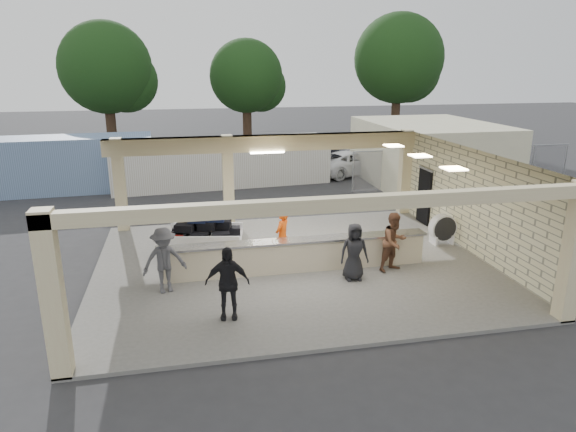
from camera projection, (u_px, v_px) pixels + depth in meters
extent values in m
plane|color=#2B2B2D|center=(292.00, 267.00, 16.07)|extent=(120.00, 120.00, 0.00)
cube|color=#5E5D57|center=(292.00, 265.00, 16.06)|extent=(12.00, 10.00, 0.10)
cube|color=#CEB88A|center=(293.00, 156.00, 15.07)|extent=(12.00, 10.00, 0.02)
cube|color=beige|center=(472.00, 203.00, 16.75)|extent=(0.02, 10.00, 3.50)
cube|color=black|center=(424.00, 197.00, 19.91)|extent=(0.10, 0.95, 2.10)
cube|color=#CEB88A|center=(266.00, 143.00, 19.62)|extent=(12.00, 0.50, 0.60)
cube|color=#CEB88A|center=(343.00, 204.00, 10.57)|extent=(12.00, 0.30, 0.30)
cube|color=#CEB88A|center=(120.00, 185.00, 18.94)|extent=(0.40, 0.40, 3.50)
cube|color=#CEB88A|center=(228.00, 181.00, 19.72)|extent=(0.40, 0.40, 3.50)
cube|color=#CEB88A|center=(405.00, 172.00, 21.20)|extent=(0.40, 0.40, 3.50)
cube|color=#CEB88A|center=(53.00, 296.00, 9.92)|extent=(0.40, 0.40, 3.50)
cube|color=#CEB88A|center=(573.00, 253.00, 12.19)|extent=(0.40, 0.40, 3.50)
cube|color=white|center=(267.00, 152.00, 19.47)|extent=(1.30, 0.12, 0.06)
cube|color=#FFEABF|center=(393.00, 146.00, 17.23)|extent=(0.55, 0.55, 0.04)
cube|color=#FFEABF|center=(420.00, 156.00, 15.36)|extent=(0.55, 0.55, 0.04)
cube|color=#FFEABF|center=(454.00, 169.00, 13.48)|extent=(0.55, 0.55, 0.04)
cube|color=beige|center=(296.00, 256.00, 15.45)|extent=(8.00, 0.50, 0.90)
cube|color=#B7B7BC|center=(296.00, 240.00, 15.31)|extent=(8.20, 0.58, 0.06)
cube|color=white|center=(204.00, 239.00, 16.56)|extent=(2.64, 1.88, 0.12)
cylinder|color=black|center=(172.00, 256.00, 16.15)|extent=(0.19, 0.40, 0.38)
cylinder|color=black|center=(178.00, 245.00, 17.17)|extent=(0.19, 0.40, 0.38)
cylinder|color=black|center=(233.00, 256.00, 16.18)|extent=(0.19, 0.40, 0.38)
cylinder|color=black|center=(236.00, 245.00, 17.19)|extent=(0.19, 0.40, 0.38)
cube|color=white|center=(207.00, 227.00, 17.20)|extent=(2.37, 0.51, 0.29)
cube|color=white|center=(200.00, 241.00, 15.82)|extent=(2.37, 0.51, 0.29)
cube|color=black|center=(178.00, 237.00, 16.22)|extent=(0.62, 0.47, 0.25)
cube|color=black|center=(199.00, 237.00, 16.23)|extent=(0.62, 0.47, 0.25)
cube|color=black|center=(221.00, 237.00, 16.24)|extent=(0.62, 0.47, 0.25)
cube|color=black|center=(182.00, 231.00, 16.78)|extent=(0.62, 0.47, 0.25)
cube|color=black|center=(202.00, 231.00, 16.78)|extent=(0.62, 0.47, 0.25)
cube|color=black|center=(223.00, 231.00, 16.79)|extent=(0.62, 0.47, 0.25)
cube|color=black|center=(184.00, 228.00, 16.24)|extent=(0.62, 0.47, 0.25)
cube|color=black|center=(206.00, 226.00, 16.44)|extent=(0.62, 0.47, 0.25)
cube|color=black|center=(222.00, 224.00, 16.63)|extent=(0.62, 0.47, 0.25)
cube|color=black|center=(193.00, 223.00, 16.71)|extent=(0.62, 0.47, 0.25)
cube|color=black|center=(197.00, 218.00, 16.36)|extent=(0.62, 0.47, 0.25)
cube|color=black|center=(215.00, 217.00, 16.46)|extent=(0.62, 0.47, 0.25)
cube|color=#590F0C|center=(175.00, 238.00, 16.13)|extent=(0.62, 0.47, 0.25)
cube|color=black|center=(232.00, 231.00, 16.80)|extent=(0.62, 0.47, 0.25)
cylinder|color=white|center=(443.00, 228.00, 17.73)|extent=(0.96, 0.39, 0.94)
cylinder|color=black|center=(443.00, 228.00, 17.73)|extent=(0.86, 0.42, 0.84)
cube|color=white|center=(433.00, 240.00, 17.79)|extent=(0.06, 0.52, 0.31)
cube|color=white|center=(450.00, 238.00, 17.91)|extent=(0.06, 0.52, 0.31)
imported|color=#F9530D|center=(282.00, 236.00, 16.04)|extent=(0.66, 0.68, 1.68)
imported|color=brown|center=(394.00, 242.00, 15.32)|extent=(0.96, 0.68, 1.81)
imported|color=black|center=(227.00, 283.00, 12.42)|extent=(1.12, 0.53, 1.84)
imported|color=#46464B|center=(164.00, 260.00, 13.85)|extent=(1.25, 0.68, 1.84)
imported|color=black|center=(354.00, 252.00, 14.70)|extent=(0.84, 0.39, 1.68)
imported|color=white|center=(351.00, 163.00, 29.29)|extent=(5.20, 3.97, 1.34)
imported|color=white|center=(462.00, 157.00, 30.64)|extent=(5.08, 3.25, 1.50)
imported|color=black|center=(333.00, 158.00, 30.68)|extent=(4.54, 3.09, 1.43)
cube|color=silver|center=(222.00, 163.00, 26.50)|extent=(11.29, 3.28, 2.41)
cube|color=#718DB6|center=(43.00, 165.00, 25.04)|extent=(10.48, 3.06, 2.69)
cylinder|color=gray|center=(353.00, 172.00, 25.21)|extent=(0.06, 0.06, 2.00)
cylinder|color=gray|center=(391.00, 170.00, 25.60)|extent=(0.06, 0.06, 2.00)
cylinder|color=gray|center=(428.00, 169.00, 25.99)|extent=(0.06, 0.06, 2.00)
cylinder|color=gray|center=(464.00, 167.00, 26.39)|extent=(0.06, 0.06, 2.00)
cylinder|color=gray|center=(499.00, 166.00, 26.78)|extent=(0.06, 0.06, 2.00)
cylinder|color=gray|center=(533.00, 164.00, 27.17)|extent=(0.06, 0.06, 2.00)
cylinder|color=gray|center=(566.00, 163.00, 27.56)|extent=(0.06, 0.06, 2.00)
cube|color=gray|center=(464.00, 167.00, 26.39)|extent=(12.00, 0.02, 2.00)
cylinder|color=gray|center=(466.00, 148.00, 26.10)|extent=(12.00, 0.05, 0.05)
cylinder|color=#382619|center=(111.00, 120.00, 36.38)|extent=(0.70, 0.70, 4.50)
sphere|color=#153311|center=(106.00, 68.00, 35.35)|extent=(6.30, 6.30, 6.30)
sphere|color=#153311|center=(126.00, 81.00, 36.41)|extent=(4.50, 4.50, 4.50)
cylinder|color=#382619|center=(247.00, 118.00, 40.29)|extent=(0.70, 0.70, 4.00)
sphere|color=#153311|center=(246.00, 76.00, 39.37)|extent=(5.60, 5.60, 5.60)
sphere|color=#153311|center=(261.00, 86.00, 40.40)|extent=(4.00, 4.00, 4.00)
cylinder|color=#382619|center=(396.00, 110.00, 41.55)|extent=(0.70, 0.70, 5.00)
sphere|color=#153311|center=(399.00, 58.00, 40.41)|extent=(7.00, 7.00, 7.00)
sphere|color=#153311|center=(409.00, 71.00, 41.49)|extent=(5.00, 5.00, 5.00)
cube|color=beige|center=(429.00, 153.00, 26.86)|extent=(6.00, 8.00, 3.20)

